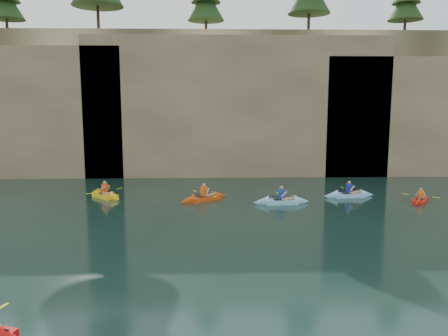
{
  "coord_description": "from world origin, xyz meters",
  "views": [
    {
      "loc": [
        -0.11,
        -12.65,
        5.83
      ],
      "look_at": [
        0.46,
        6.47,
        3.0
      ],
      "focal_mm": 35.0,
      "sensor_mm": 36.0,
      "label": 1
    }
  ],
  "objects": [
    {
      "name": "sea_cave_center",
      "position": [
        -4.0,
        21.95,
        1.6
      ],
      "size": [
        3.5,
        1.0,
        3.2
      ],
      "primitive_type": "cube",
      "color": "black",
      "rests_on": "ground"
    },
    {
      "name": "kayaker_yellow",
      "position": [
        -6.76,
        14.31,
        0.16
      ],
      "size": [
        2.82,
        2.79,
        1.31
      ],
      "rotation": [
        0.0,
        0.0,
        -0.78
      ],
      "color": "yellow",
      "rests_on": "ground"
    },
    {
      "name": "kayaker_red_far",
      "position": [
        12.41,
        12.51,
        0.13
      ],
      "size": [
        2.22,
        2.73,
        1.06
      ],
      "rotation": [
        0.0,
        0.0,
        0.94
      ],
      "color": "red",
      "rests_on": "ground"
    },
    {
      "name": "cliff",
      "position": [
        0.0,
        30.0,
        6.0
      ],
      "size": [
        70.0,
        16.0,
        12.0
      ],
      "primitive_type": "cube",
      "color": "tan",
      "rests_on": "ground"
    },
    {
      "name": "kayaker_ltblue_mid",
      "position": [
        8.55,
        13.99,
        0.16
      ],
      "size": [
        3.41,
        2.48,
        1.27
      ],
      "rotation": [
        0.0,
        0.0,
        0.13
      ],
      "color": "#98CCFF",
      "rests_on": "ground"
    },
    {
      "name": "kayaker_orange",
      "position": [
        -0.54,
        13.29,
        0.16
      ],
      "size": [
        3.24,
        2.64,
        1.31
      ],
      "rotation": [
        0.0,
        0.0,
        0.62
      ],
      "color": "#DA470D",
      "rests_on": "ground"
    },
    {
      "name": "kayaker_ltblue_near",
      "position": [
        4.0,
        12.26,
        0.16
      ],
      "size": [
        3.42,
        2.6,
        1.33
      ],
      "rotation": [
        0.0,
        0.0,
        0.08
      ],
      "color": "#8DCEEC",
      "rests_on": "ground"
    },
    {
      "name": "ground",
      "position": [
        0.0,
        0.0,
        0.0
      ],
      "size": [
        160.0,
        160.0,
        0.0
      ],
      "primitive_type": "plane",
      "color": "black",
      "rests_on": "ground"
    },
    {
      "name": "cliff_slab_center",
      "position": [
        2.0,
        22.6,
        5.7
      ],
      "size": [
        24.0,
        2.4,
        11.4
      ],
      "primitive_type": "cube",
      "color": "#9E8560",
      "rests_on": "ground"
    },
    {
      "name": "sea_cave_east",
      "position": [
        10.0,
        21.95,
        2.25
      ],
      "size": [
        5.0,
        1.0,
        4.5
      ],
      "primitive_type": "cube",
      "color": "black",
      "rests_on": "ground"
    }
  ]
}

